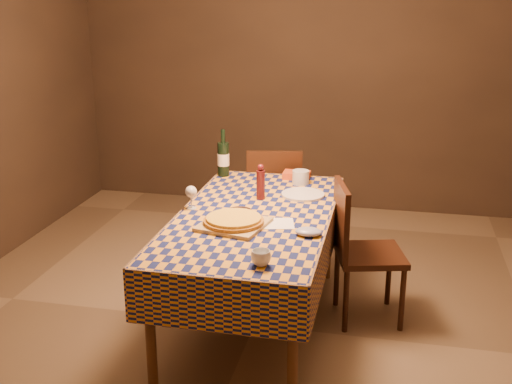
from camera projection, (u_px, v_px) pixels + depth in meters
room at (254, 122)px, 3.78m from camera, size 5.00×5.10×2.70m
dining_table at (254, 226)px, 3.98m from camera, size 0.94×1.84×0.77m
cutting_board at (234, 224)px, 3.76m from camera, size 0.42×0.42×0.02m
pizza at (234, 220)px, 3.75m from camera, size 0.37×0.37×0.04m
pepper_mill at (261, 183)px, 4.21m from camera, size 0.07×0.07×0.24m
bowl at (239, 214)px, 3.89m from camera, size 0.17×0.17×0.05m
wine_glass at (191, 193)px, 4.03m from camera, size 0.07×0.07×0.15m
wine_bottle at (223, 159)px, 4.72m from camera, size 0.10×0.10×0.35m
deli_tub at (301, 177)px, 4.55m from camera, size 0.13×0.13×0.10m
takeout_container at (297, 175)px, 4.69m from camera, size 0.19×0.14×0.05m
white_plate at (303, 194)px, 4.30m from camera, size 0.37×0.37×0.02m
tumbler at (261, 258)px, 3.22m from camera, size 0.13×0.13×0.08m
flour_patch at (273, 224)px, 3.80m from camera, size 0.28×0.24×0.00m
flour_bag at (309, 232)px, 3.62m from camera, size 0.16×0.13×0.04m
chair_far at (274, 198)px, 5.05m from camera, size 0.50×0.50×0.93m
chair_right at (358, 245)px, 4.13m from camera, size 0.52×0.51×0.93m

